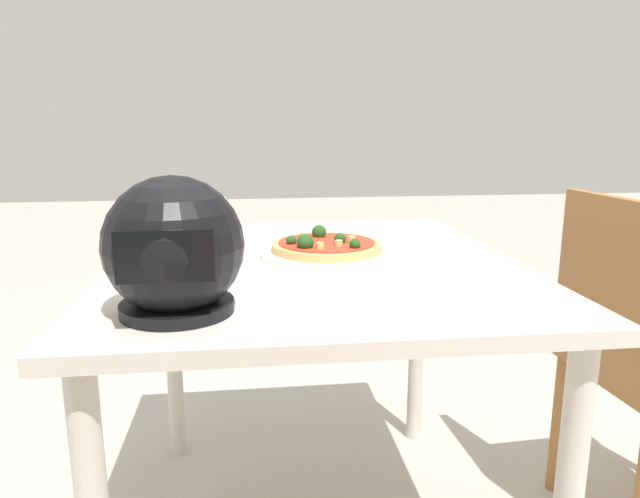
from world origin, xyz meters
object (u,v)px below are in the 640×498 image
motorcycle_helmet (174,249)px  drinking_glass (215,215)px  chair_side (636,350)px  dining_table (313,297)px  pizza (326,245)px

motorcycle_helmet → drinking_glass: (-0.02, -0.73, -0.06)m
chair_side → motorcycle_helmet: bearing=16.0°
dining_table → chair_side: (-0.82, 0.04, -0.16)m
motorcycle_helmet → drinking_glass: 0.73m
chair_side → drinking_glass: bearing=-21.2°
dining_table → drinking_glass: 0.47m
dining_table → chair_side: chair_side is taller
drinking_glass → chair_side: bearing=158.8°
pizza → motorcycle_helmet: bearing=52.2°
drinking_glass → chair_side: (-1.07, 0.42, -0.30)m
motorcycle_helmet → dining_table: bearing=-127.4°
pizza → drinking_glass: size_ratio=2.61×
dining_table → pizza: 0.13m
motorcycle_helmet → chair_side: size_ratio=0.26×
pizza → chair_side: chair_side is taller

